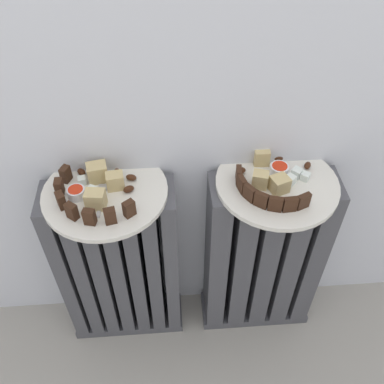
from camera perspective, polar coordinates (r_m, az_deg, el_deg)
radiator_left at (r=1.26m, az=-9.42°, el=-9.79°), size 0.34×0.12×0.59m
radiator_right at (r=1.28m, az=9.26°, el=-8.68°), size 0.34×0.12×0.59m
plate_left at (r=1.03m, az=-11.39°, el=-0.05°), size 0.30×0.30×0.01m
plate_right at (r=1.05m, az=11.16°, el=1.12°), size 0.30×0.30×0.01m
dark_cake_slice_left_0 at (r=1.06m, az=-16.34°, el=2.29°), size 0.03×0.03×0.04m
dark_cake_slice_left_1 at (r=1.03m, az=-17.13°, el=0.62°), size 0.02×0.03×0.04m
dark_cake_slice_left_2 at (r=1.00m, az=-16.90°, el=-1.07°), size 0.03×0.03×0.04m
dark_cake_slice_left_3 at (r=0.97m, az=-15.59°, el=-2.46°), size 0.03×0.03×0.04m
dark_cake_slice_left_4 at (r=0.95m, az=-13.39°, el=-3.22°), size 0.03×0.02×0.04m
dark_cake_slice_left_5 at (r=0.94m, az=-10.76°, el=-3.13°), size 0.03×0.02×0.04m
dark_cake_slice_left_6 at (r=0.95m, az=-8.30°, el=-2.19°), size 0.03×0.03×0.04m
marble_cake_slice_left_0 at (r=1.02m, az=-10.11°, el=1.44°), size 0.04×0.04×0.04m
marble_cake_slice_left_1 at (r=0.98m, az=-12.61°, el=-0.95°), size 0.05×0.04×0.04m
marble_cake_slice_left_2 at (r=1.04m, az=-12.38°, el=2.54°), size 0.05×0.04×0.05m
turkish_delight_left_0 at (r=1.02m, az=-13.06°, el=0.14°), size 0.03×0.03×0.02m
turkish_delight_left_1 at (r=1.05m, az=-14.31°, el=1.48°), size 0.02×0.02×0.02m
medjool_date_left_0 at (r=1.04m, az=-8.03°, el=1.92°), size 0.03×0.02×0.01m
medjool_date_left_1 at (r=1.01m, az=-8.36°, el=0.37°), size 0.03×0.03×0.02m
medjool_date_left_2 at (r=1.05m, az=-9.96°, el=2.52°), size 0.02×0.03×0.02m
medjool_date_left_3 at (r=1.08m, az=-14.39°, el=2.57°), size 0.03×0.03×0.02m
jam_bowl_left at (r=1.02m, az=-15.04°, el=-0.06°), size 0.04×0.04×0.02m
dark_cake_slice_right_0 at (r=1.02m, az=6.18°, el=2.25°), size 0.02×0.03×0.04m
dark_cake_slice_right_1 at (r=1.00m, az=6.59°, el=1.00°), size 0.02×0.03×0.04m
dark_cake_slice_right_2 at (r=0.98m, az=7.61°, el=-0.15°), size 0.03×0.03×0.04m
dark_cake_slice_right_3 at (r=0.97m, az=9.13°, el=-1.06°), size 0.03×0.03×0.04m
dark_cake_slice_right_4 at (r=0.97m, az=10.95°, el=-1.57°), size 0.03×0.02×0.04m
dark_cake_slice_right_5 at (r=0.97m, az=12.82°, el=-1.62°), size 0.03×0.01×0.04m
dark_cake_slice_right_6 at (r=0.99m, az=14.47°, el=-1.20°), size 0.03×0.02×0.04m
marble_cake_slice_right_0 at (r=1.01m, az=11.47°, el=1.01°), size 0.05×0.05×0.04m
marble_cake_slice_right_1 at (r=1.02m, az=8.99°, el=1.60°), size 0.04×0.04×0.04m
marble_cake_slice_right_2 at (r=1.08m, az=9.17°, el=4.61°), size 0.04×0.03×0.04m
turkish_delight_right_0 at (r=1.04m, az=12.86°, el=1.58°), size 0.03×0.03×0.02m
turkish_delight_right_1 at (r=1.06m, az=14.72°, el=2.01°), size 0.03×0.03×0.02m
turkish_delight_right_2 at (r=1.07m, az=13.67°, el=2.48°), size 0.03×0.03×0.02m
medjool_date_right_0 at (r=1.05m, az=6.49°, el=2.84°), size 0.03×0.02×0.02m
medjool_date_right_1 at (r=1.10m, az=11.23°, el=4.48°), size 0.03×0.03×0.02m
medjool_date_right_2 at (r=1.10m, az=15.00°, el=3.41°), size 0.03×0.03×0.02m
jam_bowl_right at (r=1.06m, az=11.43°, el=2.96°), size 0.04×0.04×0.03m
fork at (r=1.01m, az=-11.90°, el=-0.71°), size 0.02×0.10×0.00m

